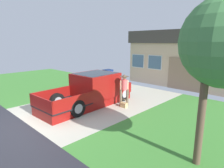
{
  "coord_description": "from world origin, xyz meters",
  "views": [
    {
      "loc": [
        7.62,
        -2.85,
        3.33
      ],
      "look_at": [
        0.97,
        4.03,
        1.21
      ],
      "focal_mm": 30.63,
      "sensor_mm": 36.0,
      "label": 1
    }
  ],
  "objects_px": {
    "person_with_hat": "(124,87)",
    "wheeled_trash_bin": "(108,76)",
    "handbag": "(124,105)",
    "pickup_truck": "(93,90)",
    "house_with_garage": "(191,57)"
  },
  "relations": [
    {
      "from": "handbag",
      "to": "person_with_hat",
      "type": "bearing_deg",
      "value": 129.7
    },
    {
      "from": "house_with_garage",
      "to": "wheeled_trash_bin",
      "type": "xyz_separation_m",
      "value": [
        -4.54,
        -5.21,
        -1.5
      ]
    },
    {
      "from": "pickup_truck",
      "to": "person_with_hat",
      "type": "relative_size",
      "value": 3.13
    },
    {
      "from": "pickup_truck",
      "to": "house_with_garage",
      "type": "relative_size",
      "value": 0.64
    },
    {
      "from": "house_with_garage",
      "to": "wheeled_trash_bin",
      "type": "distance_m",
      "value": 7.07
    },
    {
      "from": "wheeled_trash_bin",
      "to": "pickup_truck",
      "type": "bearing_deg",
      "value": -53.28
    },
    {
      "from": "pickup_truck",
      "to": "wheeled_trash_bin",
      "type": "height_order",
      "value": "pickup_truck"
    },
    {
      "from": "person_with_hat",
      "to": "handbag",
      "type": "relative_size",
      "value": 3.7
    },
    {
      "from": "person_with_hat",
      "to": "wheeled_trash_bin",
      "type": "relative_size",
      "value": 1.48
    },
    {
      "from": "person_with_hat",
      "to": "wheeled_trash_bin",
      "type": "height_order",
      "value": "person_with_hat"
    },
    {
      "from": "handbag",
      "to": "house_with_garage",
      "type": "relative_size",
      "value": 0.05
    },
    {
      "from": "handbag",
      "to": "wheeled_trash_bin",
      "type": "relative_size",
      "value": 0.4
    },
    {
      "from": "house_with_garage",
      "to": "wheeled_trash_bin",
      "type": "bearing_deg",
      "value": -131.06
    },
    {
      "from": "pickup_truck",
      "to": "person_with_hat",
      "type": "distance_m",
      "value": 1.69
    },
    {
      "from": "person_with_hat",
      "to": "wheeled_trash_bin",
      "type": "distance_m",
      "value": 5.6
    }
  ]
}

